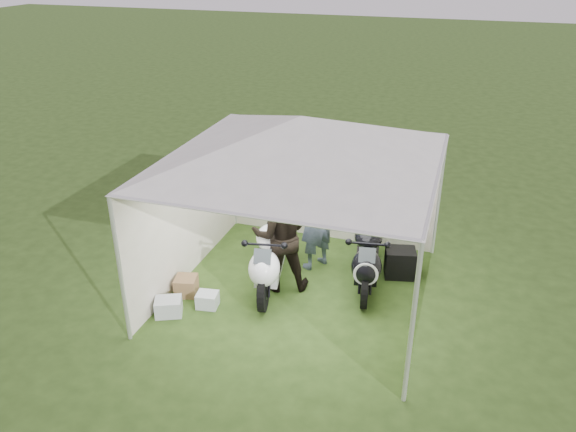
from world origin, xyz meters
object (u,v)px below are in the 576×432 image
canopy_tent (302,143)px  crate_0 (169,307)px  person_dark_jacket (281,235)px  motorcycle_black (367,254)px  crate_1 (186,286)px  equipment_box (400,263)px  motorcycle_white (269,255)px  person_blue_jacket (316,218)px  crate_2 (207,300)px  paddock_stand (368,249)px

canopy_tent → crate_0: canopy_tent is taller
canopy_tent → person_dark_jacket: bearing=179.0°
motorcycle_black → crate_1: bearing=-165.1°
person_dark_jacket → equipment_box: bearing=-173.4°
motorcycle_white → person_dark_jacket: (0.17, 0.08, 0.37)m
person_dark_jacket → equipment_box: person_dark_jacket is taller
person_dark_jacket → person_blue_jacket: bearing=-135.1°
person_dark_jacket → crate_1: (-1.41, -0.72, -0.82)m
motorcycle_black → crate_2: bearing=-156.7°
motorcycle_black → person_blue_jacket: person_blue_jacket is taller
canopy_tent → motorcycle_black: canopy_tent is taller
motorcycle_white → person_blue_jacket: (0.54, 0.90, 0.36)m
paddock_stand → motorcycle_black: bearing=-81.4°
crate_0 → motorcycle_white: bearing=45.0°
motorcycle_white → equipment_box: motorcycle_white is taller
motorcycle_white → canopy_tent: bearing=-2.5°
paddock_stand → crate_1: bearing=-140.4°
canopy_tent → person_dark_jacket: canopy_tent is taller
motorcycle_black → canopy_tent: bearing=-163.2°
crate_0 → crate_2: crate_0 is taller
motorcycle_black → crate_1: motorcycle_black is taller
motorcycle_black → paddock_stand: (-0.15, 0.97, -0.45)m
motorcycle_black → person_dark_jacket: 1.49m
person_blue_jacket → crate_2: size_ratio=5.84×
person_dark_jacket → equipment_box: (1.86, 0.95, -0.72)m
motorcycle_white → crate_0: 1.81m
paddock_stand → crate_0: paddock_stand is taller
canopy_tent → person_blue_jacket: canopy_tent is taller
crate_0 → crate_2: 0.62m
equipment_box → crate_2: size_ratio=1.54×
crate_1 → person_blue_jacket: bearing=40.9°
motorcycle_white → crate_1: size_ratio=6.27×
canopy_tent → crate_2: bearing=-143.5°
canopy_tent → equipment_box: size_ratio=11.12×
crate_1 → motorcycle_white: bearing=27.3°
motorcycle_white → crate_0: motorcycle_white is taller
canopy_tent → motorcycle_black: (1.02, 0.48, -1.98)m
canopy_tent → crate_2: size_ratio=17.11×
motorcycle_black → crate_0: size_ratio=5.26×
equipment_box → crate_1: bearing=-152.8°
crate_1 → crate_2: bearing=-24.1°
crate_1 → crate_2: (0.49, -0.22, -0.03)m
paddock_stand → crate_2: paddock_stand is taller
motorcycle_black → paddock_stand: 1.08m
crate_0 → crate_2: size_ratio=1.23×
motorcycle_white → person_dark_jacket: bearing=15.3°
motorcycle_black → person_blue_jacket: 1.11m
equipment_box → crate_0: bearing=-145.2°
paddock_stand → crate_0: (-2.62, -2.77, -0.01)m
person_blue_jacket → equipment_box: bearing=126.3°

